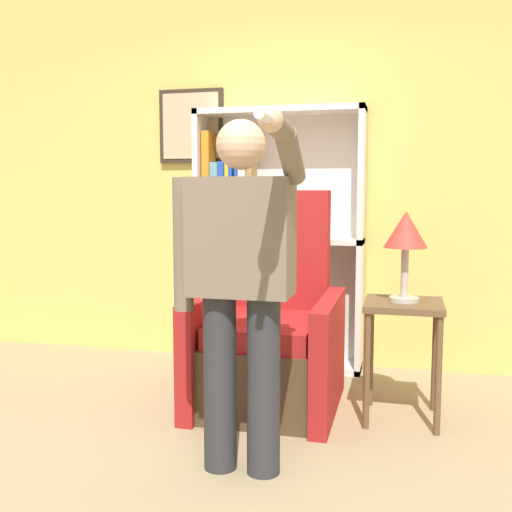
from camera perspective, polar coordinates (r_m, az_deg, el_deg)
ground_plane at (r=2.79m, az=-5.82°, el=-20.98°), size 14.00×14.00×0.00m
wall_back at (r=4.44m, az=2.85°, el=7.89°), size 8.00×0.11×2.80m
bookcase at (r=4.34m, az=0.18°, el=1.01°), size 1.20×0.28×1.85m
armchair at (r=3.62m, az=1.34°, el=-8.01°), size 0.82×0.88×1.28m
person_standing at (r=2.63m, az=-1.51°, el=-1.72°), size 0.60×0.78×1.58m
side_table at (r=3.42m, az=13.85°, el=-6.39°), size 0.42×0.42×0.67m
table_lamp at (r=3.35m, az=14.07°, el=1.97°), size 0.24×0.24×0.50m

